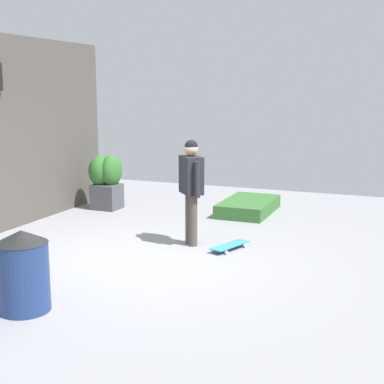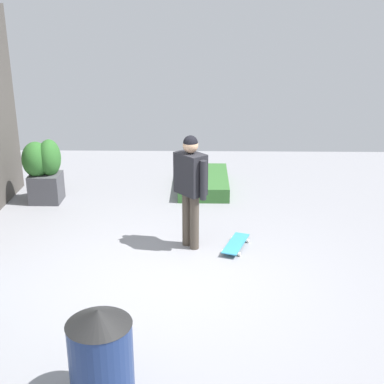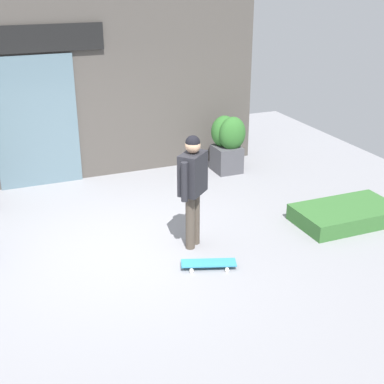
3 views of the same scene
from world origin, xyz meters
name	(u,v)px [view 1 (image 1 of 3)]	position (x,y,z in m)	size (l,w,h in m)	color
ground_plane	(147,259)	(0.00, 0.00, 0.00)	(12.00, 12.00, 0.00)	gray
skateboarder	(191,182)	(0.92, -0.30, 0.98)	(0.49, 0.48, 1.62)	#4C4238
skateboard	(230,246)	(0.89, -0.94, 0.06)	(0.75, 0.44, 0.08)	teal
planter_box_right	(106,179)	(2.70, 2.26, 0.60)	(0.58, 0.64, 1.09)	#47474C
trash_bin	(23,271)	(-2.14, 0.41, 0.45)	(0.56, 0.56, 0.90)	navy
hedge_ledge	(248,206)	(3.40, -0.49, 0.13)	(1.57, 0.90, 0.25)	#33662D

